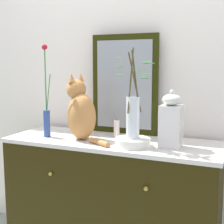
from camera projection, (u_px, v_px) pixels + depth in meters
The scene contains 9 objects.
wall_back at pixel (129, 67), 2.25m from camera, with size 4.40×0.08×2.60m, color white.
sideboard at pixel (112, 203), 2.09m from camera, with size 1.37×0.50×0.84m.
mirror_leaning at pixel (125, 85), 2.18m from camera, with size 0.47×0.03×0.68m.
cat_sitting at pixel (81, 112), 2.03m from camera, with size 0.38×0.27×0.42m.
vase_slim_green at pixel (47, 112), 2.10m from camera, with size 0.06×0.04×0.60m.
bowl_porcelain at pixel (133, 142), 1.87m from camera, with size 0.21×0.21×0.05m, color silver.
vase_glass_clear at pixel (133, 112), 1.84m from camera, with size 0.26×0.13×0.52m.
jar_lidded_porcelain at pixel (171, 122), 1.83m from camera, with size 0.12×0.12×0.33m.
candle_pillar at pixel (116, 129), 2.09m from camera, with size 0.04×0.04×0.13m.
Camera 1 is at (0.77, -1.82, 1.32)m, focal length 51.17 mm.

